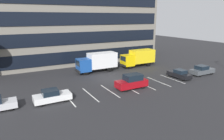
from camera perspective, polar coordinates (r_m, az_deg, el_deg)
name	(u,v)px	position (r m, az deg, el deg)	size (l,w,h in m)	color
ground_plane	(113,80)	(31.95, 0.38, -2.78)	(120.00, 120.00, 0.00)	#262628
office_building	(74,11)	(47.03, -10.66, 15.88)	(35.04, 13.77, 21.60)	slate
lot_markings	(127,88)	(28.64, 4.33, -4.89)	(16.94, 5.40, 0.01)	silver
box_truck_blue	(98,61)	(36.31, -4.06, 2.40)	(7.27, 2.41, 3.37)	#194799
box_truck_yellow_all	(138,57)	(40.71, 7.36, 3.53)	(6.97, 2.31, 3.23)	yellow
suv_maroon	(132,82)	(28.11, 5.56, -3.25)	(4.37, 1.85, 1.98)	maroon
sedan_charcoal	(202,70)	(37.99, 23.81, -0.07)	(4.39, 1.84, 1.57)	#474C51
sedan_black	(179,74)	(34.48, 18.27, -1.07)	(1.65, 3.94, 1.41)	black
sedan_white	(52,96)	(24.67, -16.41, -6.99)	(4.20, 1.76, 1.50)	white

